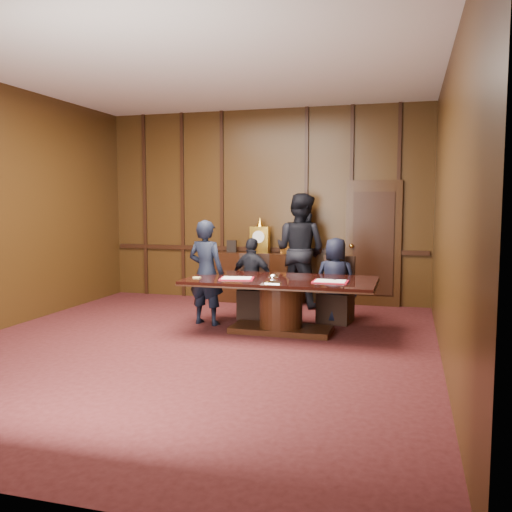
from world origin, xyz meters
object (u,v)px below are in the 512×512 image
Objects in this scene: conference_table at (281,296)px; witness_left at (206,272)px; sideboard at (260,276)px; witness_right at (300,250)px; signatory_right at (335,280)px; signatory_left at (252,278)px.

conference_table is 1.23m from witness_left.
sideboard is 2.34m from conference_table.
witness_left is 2.11m from witness_right.
witness_left is at bearing 24.21° from signatory_right.
witness_right is (-0.78, 1.20, 0.34)m from signatory_right.
conference_table is at bearing 142.42° from signatory_left.
sideboard reaches higher than conference_table.
conference_table is 2.06m from witness_right.
witness_right reaches higher than sideboard.
witness_left is (-1.84, -0.61, 0.13)m from signatory_right.
signatory_left is at bearing 85.53° from witness_right.
signatory_right is 0.66× the size of witness_right.
signatory_right is 1.47m from witness_right.
signatory_left is (0.25, -1.36, 0.15)m from sideboard.
witness_left is at bearing 78.64° from witness_right.
witness_right is at bearing -111.43° from witness_left.
witness_left is at bearing 61.83° from signatory_left.
signatory_right is (0.65, 0.80, 0.14)m from conference_table.
sideboard is at bearing -35.39° from signatory_right.
conference_table is at bearing 56.80° from signatory_right.
signatory_right is at bearing -166.67° from signatory_left.
witness_left is at bearing 170.85° from conference_table.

